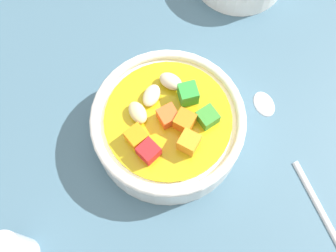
# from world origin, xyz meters

# --- Properties ---
(ground_plane) EXTENTS (1.40, 1.40, 0.02)m
(ground_plane) POSITION_xyz_m (0.00, 0.00, -0.01)
(ground_plane) COLOR #42667A
(soup_bowl_main) EXTENTS (0.15, 0.15, 0.06)m
(soup_bowl_main) POSITION_xyz_m (0.00, 0.00, 0.03)
(soup_bowl_main) COLOR white
(soup_bowl_main) RESTS_ON ground_plane
(spoon) EXTENTS (0.06, 0.22, 0.01)m
(spoon) POSITION_xyz_m (-0.09, 0.11, 0.00)
(spoon) COLOR silver
(spoon) RESTS_ON ground_plane
(pepper_shaker) EXTENTS (0.03, 0.03, 0.08)m
(pepper_shaker) POSITION_xyz_m (0.18, 0.02, 0.04)
(pepper_shaker) COLOR silver
(pepper_shaker) RESTS_ON ground_plane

